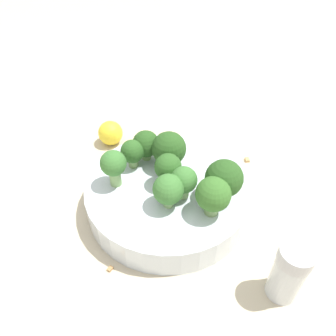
% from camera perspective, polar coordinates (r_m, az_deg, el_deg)
% --- Properties ---
extents(ground_plane, '(3.00, 3.00, 0.00)m').
position_cam_1_polar(ground_plane, '(0.47, 0.00, -6.36)').
color(ground_plane, beige).
extents(bowl, '(0.22, 0.22, 0.04)m').
position_cam_1_polar(bowl, '(0.46, 0.00, -4.64)').
color(bowl, silver).
rests_on(bowl, ground_plane).
extents(broccoli_floret_0, '(0.04, 0.04, 0.05)m').
position_cam_1_polar(broccoli_floret_0, '(0.40, 0.06, -3.84)').
color(broccoli_floret_0, '#8EB770').
rests_on(broccoli_floret_0, bowl).
extents(broccoli_floret_1, '(0.04, 0.04, 0.05)m').
position_cam_1_polar(broccoli_floret_1, '(0.42, 0.03, -0.02)').
color(broccoli_floret_1, '#8EB770').
rests_on(broccoli_floret_1, bowl).
extents(broccoli_floret_2, '(0.05, 0.05, 0.06)m').
position_cam_1_polar(broccoli_floret_2, '(0.41, 9.71, -1.94)').
color(broccoli_floret_2, '#84AD66').
rests_on(broccoli_floret_2, bowl).
extents(broccoli_floret_3, '(0.03, 0.03, 0.05)m').
position_cam_1_polar(broccoli_floret_3, '(0.43, -9.47, 0.50)').
color(broccoli_floret_3, '#84AD66').
rests_on(broccoli_floret_3, bowl).
extents(broccoli_floret_4, '(0.04, 0.04, 0.05)m').
position_cam_1_polar(broccoli_floret_4, '(0.47, -3.66, 4.21)').
color(broccoli_floret_4, '#84AD66').
rests_on(broccoli_floret_4, bowl).
extents(broccoli_floret_5, '(0.05, 0.05, 0.05)m').
position_cam_1_polar(broccoli_floret_5, '(0.45, 0.16, 3.29)').
color(broccoli_floret_5, '#8EB770').
rests_on(broccoli_floret_5, bowl).
extents(broccoli_floret_6, '(0.04, 0.04, 0.05)m').
position_cam_1_polar(broccoli_floret_6, '(0.39, 7.86, -4.71)').
color(broccoli_floret_6, '#7A9E5B').
rests_on(broccoli_floret_6, bowl).
extents(broccoli_floret_7, '(0.03, 0.03, 0.05)m').
position_cam_1_polar(broccoli_floret_7, '(0.41, 2.75, -2.25)').
color(broccoli_floret_7, '#8EB770').
rests_on(broccoli_floret_7, bowl).
extents(broccoli_floret_8, '(0.03, 0.03, 0.04)m').
position_cam_1_polar(broccoli_floret_8, '(0.46, -6.22, 2.74)').
color(broccoli_floret_8, '#7A9E5B').
rests_on(broccoli_floret_8, bowl).
extents(pepper_shaker, '(0.04, 0.04, 0.08)m').
position_cam_1_polar(pepper_shaker, '(0.38, 20.29, -16.69)').
color(pepper_shaker, silver).
rests_on(pepper_shaker, ground_plane).
extents(lemon_wedge, '(0.04, 0.04, 0.04)m').
position_cam_1_polar(lemon_wedge, '(0.57, -9.98, 6.02)').
color(lemon_wedge, yellow).
rests_on(lemon_wedge, ground_plane).
extents(almond_crumb_0, '(0.01, 0.01, 0.01)m').
position_cam_1_polar(almond_crumb_0, '(0.41, -10.06, -16.77)').
color(almond_crumb_0, '#AD7F4C').
rests_on(almond_crumb_0, ground_plane).
extents(almond_crumb_1, '(0.01, 0.01, 0.01)m').
position_cam_1_polar(almond_crumb_1, '(0.55, 13.65, 1.55)').
color(almond_crumb_1, tan).
rests_on(almond_crumb_1, ground_plane).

